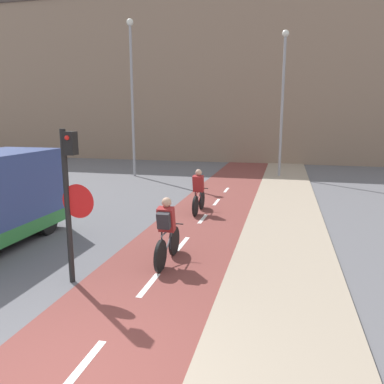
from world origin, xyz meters
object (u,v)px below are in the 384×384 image
object	(u,v)px
street_lamp_far	(132,85)
street_lamp_sidewalk	(283,91)
traffic_light_pole	(70,190)
cyclist_near	(167,233)
cyclist_far	(199,194)

from	to	relation	value
street_lamp_far	street_lamp_sidewalk	bearing A→B (deg)	12.08
traffic_light_pole	street_lamp_far	xyz separation A→B (m)	(-4.18, 13.14, 3.03)
street_lamp_far	street_lamp_sidewalk	size ratio (longest dim) A/B	1.08
street_lamp_far	street_lamp_sidewalk	xyz separation A→B (m)	(7.90, 1.69, -0.32)
street_lamp_sidewalk	cyclist_near	world-z (taller)	street_lamp_sidewalk
traffic_light_pole	cyclist_near	xyz separation A→B (m)	(1.49, 1.38, -1.18)
street_lamp_far	street_lamp_sidewalk	distance (m)	8.09
street_lamp_far	cyclist_far	xyz separation A→B (m)	(5.34, -7.14, -4.26)
street_lamp_sidewalk	cyclist_near	bearing A→B (deg)	-99.42
cyclist_near	cyclist_far	bearing A→B (deg)	94.09
cyclist_near	street_lamp_sidewalk	bearing A→B (deg)	80.58
traffic_light_pole	cyclist_near	world-z (taller)	traffic_light_pole
street_lamp_far	street_lamp_sidewalk	world-z (taller)	street_lamp_far
traffic_light_pole	street_lamp_sidewalk	size ratio (longest dim) A/B	0.40
traffic_light_pole	cyclist_near	distance (m)	2.35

